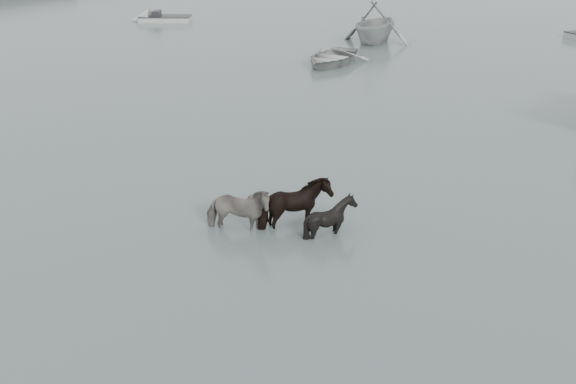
# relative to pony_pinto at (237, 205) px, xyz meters

# --- Properties ---
(ground) EXTENTS (140.00, 140.00, 0.00)m
(ground) POSITION_rel_pony_pinto_xyz_m (2.19, -0.45, -0.69)
(ground) COLOR slate
(ground) RESTS_ON ground
(pony_pinto) EXTENTS (1.78, 1.25, 1.37)m
(pony_pinto) POSITION_rel_pony_pinto_xyz_m (0.00, 0.00, 0.00)
(pony_pinto) COLOR black
(pony_pinto) RESTS_ON ground
(pony_dark) EXTENTS (1.55, 1.71, 1.48)m
(pony_dark) POSITION_rel_pony_pinto_xyz_m (1.11, 0.84, 0.05)
(pony_dark) COLOR black
(pony_dark) RESTS_ON ground
(pony_black) EXTENTS (1.32, 1.23, 1.24)m
(pony_black) POSITION_rel_pony_pinto_xyz_m (1.98, 0.94, -0.06)
(pony_black) COLOR black
(pony_black) RESTS_ON ground
(rowboat_lead) EXTENTS (3.22, 4.41, 0.89)m
(rowboat_lead) POSITION_rel_pony_pinto_xyz_m (-5.92, 17.90, -0.24)
(rowboat_lead) COLOR #B6B5B1
(rowboat_lead) RESTS_ON ground
(rowboat_trail) EXTENTS (4.19, 4.84, 2.52)m
(rowboat_trail) POSITION_rel_pony_pinto_xyz_m (-6.11, 24.30, 0.58)
(rowboat_trail) COLOR #ABAEAB
(rowboat_trail) RESTS_ON ground
(skiff_outer) EXTENTS (5.06, 3.70, 0.75)m
(skiff_outer) POSITION_rel_pony_pinto_xyz_m (-21.96, 24.85, -0.31)
(skiff_outer) COLOR silver
(skiff_outer) RESTS_ON ground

